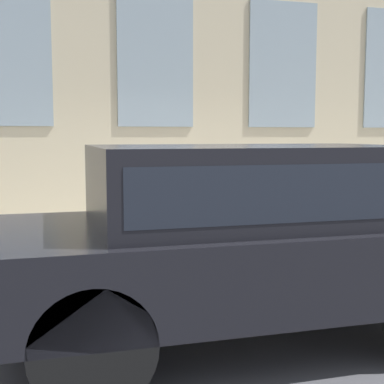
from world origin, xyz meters
name	(u,v)px	position (x,y,z in m)	size (l,w,h in m)	color
ground_plane	(214,300)	(0.00, 0.00, 0.00)	(80.00, 80.00, 0.00)	#47474C
sidewalk	(180,262)	(1.49, 0.00, 0.08)	(2.97, 60.00, 0.15)	#B2ADA3
fire_hydrant	(167,245)	(0.55, 0.39, 0.51)	(0.34, 0.45, 0.71)	gray
person	(215,191)	(1.07, -0.36, 1.06)	(0.37, 0.24, 1.51)	navy
parked_truck_charcoal_near	(244,228)	(-1.17, 0.11, 0.99)	(1.89, 4.24, 1.68)	black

